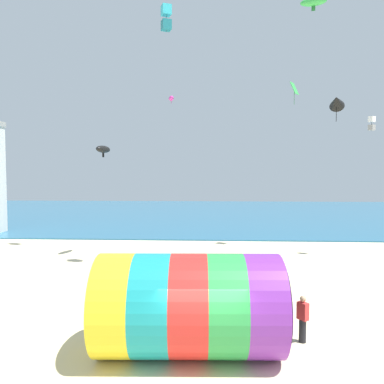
# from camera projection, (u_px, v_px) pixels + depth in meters

# --- Properties ---
(ground_plane) EXTENTS (120.00, 120.00, 0.00)m
(ground_plane) POSITION_uv_depth(u_px,v_px,m) (203.00, 369.00, 10.87)
(ground_plane) COLOR beige
(sea) EXTENTS (120.00, 40.00, 0.10)m
(sea) POSITION_uv_depth(u_px,v_px,m) (209.00, 213.00, 50.86)
(sea) COLOR #236084
(sea) RESTS_ON ground
(giant_inflatable_tube) EXTENTS (5.82, 3.39, 3.17)m
(giant_inflatable_tube) POSITION_uv_depth(u_px,v_px,m) (190.00, 305.00, 11.68)
(giant_inflatable_tube) COLOR yellow
(giant_inflatable_tube) RESTS_ON ground
(kite_handler) EXTENTS (0.39, 0.42, 1.59)m
(kite_handler) POSITION_uv_depth(u_px,v_px,m) (303.00, 319.00, 12.56)
(kite_handler) COLOR black
(kite_handler) RESTS_ON ground
(kite_white_box) EXTENTS (0.46, 0.46, 0.95)m
(kite_white_box) POSITION_uv_depth(u_px,v_px,m) (372.00, 123.00, 24.06)
(kite_white_box) COLOR white
(kite_cyan_box) EXTENTS (0.66, 0.66, 1.43)m
(kite_cyan_box) POSITION_uv_depth(u_px,v_px,m) (166.00, 18.00, 20.61)
(kite_cyan_box) COLOR #2DB2C6
(kite_magenta_parafoil) EXTENTS (0.46, 0.88, 0.44)m
(kite_magenta_parafoil) POSITION_uv_depth(u_px,v_px,m) (171.00, 98.00, 22.12)
(kite_magenta_parafoil) COLOR #D1339E
(kite_black_delta) EXTENTS (1.19, 1.35, 1.70)m
(kite_black_delta) POSITION_uv_depth(u_px,v_px,m) (337.00, 102.00, 21.16)
(kite_black_delta) COLOR black
(kite_black_parafoil) EXTENTS (0.97, 1.63, 0.79)m
(kite_black_parafoil) POSITION_uv_depth(u_px,v_px,m) (103.00, 149.00, 24.84)
(kite_black_parafoil) COLOR black
(kite_green_diamond) EXTENTS (0.76, 0.81, 1.63)m
(kite_green_diamond) POSITION_uv_depth(u_px,v_px,m) (294.00, 89.00, 27.02)
(kite_green_diamond) COLOR green
(kite_green_parafoil) EXTENTS (1.08, 0.63, 0.51)m
(kite_green_parafoil) POSITION_uv_depth(u_px,v_px,m) (314.00, 2.00, 14.70)
(kite_green_parafoil) COLOR green
(bystander_near_water) EXTENTS (0.36, 0.42, 1.68)m
(bystander_near_water) POSITION_uv_depth(u_px,v_px,m) (163.00, 271.00, 18.36)
(bystander_near_water) COLOR black
(bystander_near_water) RESTS_ON ground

